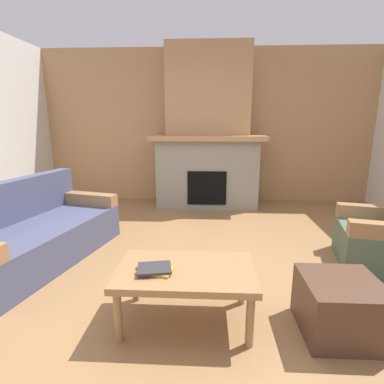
% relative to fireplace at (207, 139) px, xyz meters
% --- Properties ---
extents(ground, '(9.00, 9.00, 0.00)m').
position_rel_fireplace_xyz_m(ground, '(0.00, -2.62, -1.16)').
color(ground, olive).
extents(wall_back_wood_panel, '(6.00, 0.12, 2.70)m').
position_rel_fireplace_xyz_m(wall_back_wood_panel, '(0.00, 0.38, 0.19)').
color(wall_back_wood_panel, tan).
rests_on(wall_back_wood_panel, ground).
extents(fireplace, '(1.90, 0.82, 2.70)m').
position_rel_fireplace_xyz_m(fireplace, '(0.00, 0.00, 0.00)').
color(fireplace, gray).
rests_on(fireplace, ground).
extents(couch, '(1.24, 1.95, 0.85)m').
position_rel_fireplace_xyz_m(couch, '(-1.83, -2.29, -0.88)').
color(couch, '#474C6B').
rests_on(couch, ground).
extents(coffee_table, '(1.00, 0.60, 0.43)m').
position_rel_fireplace_xyz_m(coffee_table, '(-0.14, -3.24, -0.79)').
color(coffee_table, '#997047').
rests_on(coffee_table, ground).
extents(ottoman, '(0.52, 0.52, 0.40)m').
position_rel_fireplace_xyz_m(ottoman, '(0.95, -3.31, -0.96)').
color(ottoman, '#4C3323').
rests_on(ottoman, ground).
extents(book_stack_near_edge, '(0.27, 0.23, 0.04)m').
position_rel_fireplace_xyz_m(book_stack_near_edge, '(-0.36, -3.30, -0.71)').
color(book_stack_near_edge, gold).
rests_on(book_stack_near_edge, coffee_table).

